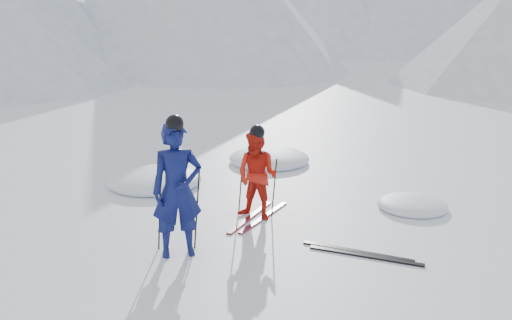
{
  "coord_description": "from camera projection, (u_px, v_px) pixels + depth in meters",
  "views": [
    {
      "loc": [
        -1.15,
        -8.38,
        3.46
      ],
      "look_at": [
        -1.38,
        0.5,
        1.1
      ],
      "focal_mm": 38.0,
      "sensor_mm": 36.0,
      "label": 1
    }
  ],
  "objects": [
    {
      "name": "ski_worn_right",
      "position": [
        264.0,
        217.0,
        9.6
      ],
      "size": [
        0.85,
        1.56,
        0.03
      ],
      "primitive_type": "cube",
      "rotation": [
        0.0,
        0.0,
        -0.47
      ],
      "color": "black",
      "rests_on": "ground"
    },
    {
      "name": "pole_blue_right",
      "position": [
        197.0,
        206.0,
        8.2
      ],
      "size": [
        0.13,
        0.08,
        1.34
      ],
      "primitive_type": "cylinder",
      "rotation": [
        -0.04,
        0.08,
        0.0
      ],
      "color": "black",
      "rests_on": "ground"
    },
    {
      "name": "ground",
      "position": [
        339.0,
        232.0,
        8.95
      ],
      "size": [
        160.0,
        160.0,
        0.0
      ],
      "primitive_type": "plane",
      "color": "white",
      "rests_on": "ground"
    },
    {
      "name": "skier_red",
      "position": [
        257.0,
        175.0,
        9.4
      ],
      "size": [
        0.94,
        0.86,
        1.57
      ],
      "primitive_type": "imported",
      "rotation": [
        0.0,
        0.0,
        -0.43
      ],
      "color": "red",
      "rests_on": "ground"
    },
    {
      "name": "snow_lumps",
      "position": [
        235.0,
        176.0,
        12.11
      ],
      "size": [
        6.75,
        4.85,
        0.44
      ],
      "color": "white",
      "rests_on": "ground"
    },
    {
      "name": "pole_blue_left",
      "position": [
        160.0,
        208.0,
        8.12
      ],
      "size": [
        0.13,
        0.09,
        1.34
      ],
      "primitive_type": "cylinder",
      "rotation": [
        0.05,
        0.08,
        0.0
      ],
      "color": "black",
      "rests_on": "ground"
    },
    {
      "name": "ski_worn_left",
      "position": [
        250.0,
        217.0,
        9.6
      ],
      "size": [
        0.74,
        1.6,
        0.03
      ],
      "primitive_type": "cube",
      "rotation": [
        0.0,
        0.0,
        -0.4
      ],
      "color": "black",
      "rests_on": "ground"
    },
    {
      "name": "pole_red_left",
      "position": [
        241.0,
        185.0,
        9.72
      ],
      "size": [
        0.11,
        0.09,
        1.05
      ],
      "primitive_type": "cylinder",
      "rotation": [
        0.06,
        0.08,
        0.0
      ],
      "color": "black",
      "rests_on": "ground"
    },
    {
      "name": "skier_blue",
      "position": [
        177.0,
        190.0,
        7.88
      ],
      "size": [
        0.84,
        0.67,
        2.02
      ],
      "primitive_type": "imported",
      "rotation": [
        0.0,
        0.0,
        0.29
      ],
      "color": "#0D144F",
      "rests_on": "ground"
    },
    {
      "name": "ski_loose_b",
      "position": [
        366.0,
        256.0,
        8.04
      ],
      "size": [
        1.62,
        0.7,
        0.03
      ],
      "primitive_type": "cube",
      "rotation": [
        0.0,
        0.0,
        1.2
      ],
      "color": "black",
      "rests_on": "ground"
    },
    {
      "name": "ski_loose_a",
      "position": [
        357.0,
        252.0,
        8.19
      ],
      "size": [
        1.6,
        0.75,
        0.03
      ],
      "primitive_type": "cube",
      "rotation": [
        0.0,
        0.0,
        1.17
      ],
      "color": "black",
      "rests_on": "ground"
    },
    {
      "name": "pole_red_right",
      "position": [
        274.0,
        187.0,
        9.61
      ],
      "size": [
        0.11,
        0.08,
        1.05
      ],
      "primitive_type": "cylinder",
      "rotation": [
        -0.05,
        0.08,
        0.0
      ],
      "color": "black",
      "rests_on": "ground"
    }
  ]
}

